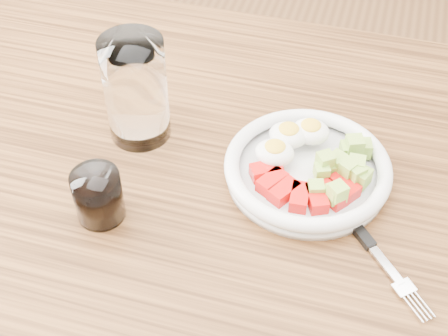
% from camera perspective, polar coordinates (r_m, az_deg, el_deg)
% --- Properties ---
extents(dining_table, '(1.50, 0.90, 0.77)m').
position_cam_1_polar(dining_table, '(0.95, 0.41, -6.02)').
color(dining_table, brown).
rests_on(dining_table, ground).
extents(bowl, '(0.24, 0.24, 0.06)m').
position_cam_1_polar(bowl, '(0.88, 7.65, 0.12)').
color(bowl, white).
rests_on(bowl, dining_table).
extents(fork, '(0.16, 0.18, 0.01)m').
position_cam_1_polar(fork, '(0.84, 12.47, -5.95)').
color(fork, black).
rests_on(fork, dining_table).
extents(water_glass, '(0.09, 0.09, 0.16)m').
position_cam_1_polar(water_glass, '(0.92, -8.06, 7.08)').
color(water_glass, white).
rests_on(water_glass, dining_table).
extents(coffee_glass, '(0.06, 0.06, 0.07)m').
position_cam_1_polar(coffee_glass, '(0.84, -11.42, -2.53)').
color(coffee_glass, white).
rests_on(coffee_glass, dining_table).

